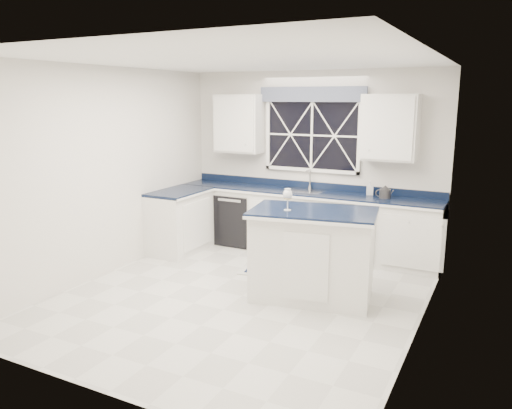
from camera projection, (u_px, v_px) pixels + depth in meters
The scene contains 13 objects.
ground at pixel (242, 296), 5.91m from camera, with size 4.50×4.50×0.00m, color beige.
back_wall at pixel (312, 162), 7.58m from camera, with size 4.00×0.10×2.70m, color beige.
base_cabinets at pixel (279, 223), 7.51m from camera, with size 3.99×1.60×0.90m.
countertop at pixel (304, 193), 7.41m from camera, with size 3.98×0.64×0.04m, color black.
dishwasher at pixel (240, 218), 8.01m from camera, with size 0.60×0.58×0.82m, color black.
window at pixel (312, 130), 7.44m from camera, with size 1.65×0.09×1.26m.
upper_cabinets at pixel (309, 126), 7.32m from camera, with size 3.10×0.34×0.90m.
faucet at pixel (309, 179), 7.54m from camera, with size 0.05×0.20×0.30m.
island at pixel (313, 254), 5.77m from camera, with size 1.53×1.08×1.05m.
rug at pixel (294, 268), 6.83m from camera, with size 1.53×1.12×0.02m.
kettle at pixel (385, 192), 6.87m from camera, with size 0.24×0.20×0.18m.
wine_glass at pixel (288, 195), 5.61m from camera, with size 0.11×0.11×0.25m.
soap_bottle at pixel (370, 188), 7.10m from camera, with size 0.09×0.09×0.20m, color silver.
Camera 1 is at (2.67, -4.87, 2.30)m, focal length 35.00 mm.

